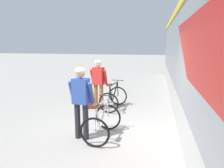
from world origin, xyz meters
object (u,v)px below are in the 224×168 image
cyclist_far_in_red (98,80)px  bicycle_far_black (114,98)px  bicycle_near_silver (102,122)px  cyclist_near_in_blue (81,97)px  backpack_on_platform (92,103)px

cyclist_far_in_red → bicycle_far_black: 0.84m
bicycle_near_silver → bicycle_far_black: same height
cyclist_near_in_blue → bicycle_near_silver: 0.82m
bicycle_far_black → backpack_on_platform: 0.80m
cyclist_far_in_red → bicycle_far_black: bearing=15.6°
cyclist_far_in_red → backpack_on_platform: (-0.25, 0.01, -0.85)m
bicycle_near_silver → backpack_on_platform: 2.41m
bicycle_near_silver → backpack_on_platform: size_ratio=2.78×
cyclist_far_in_red → bicycle_far_black: cyclist_far_in_red is taller
cyclist_near_in_blue → backpack_on_platform: 2.54m
cyclist_far_in_red → cyclist_near_in_blue: bearing=-84.1°
cyclist_near_in_blue → bicycle_far_black: (0.27, 2.47, -0.65)m
cyclist_near_in_blue → bicycle_near_silver: size_ratio=1.58×
bicycle_far_black → backpack_on_platform: bearing=-170.4°
cyclist_near_in_blue → bicycle_far_black: bearing=83.8°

